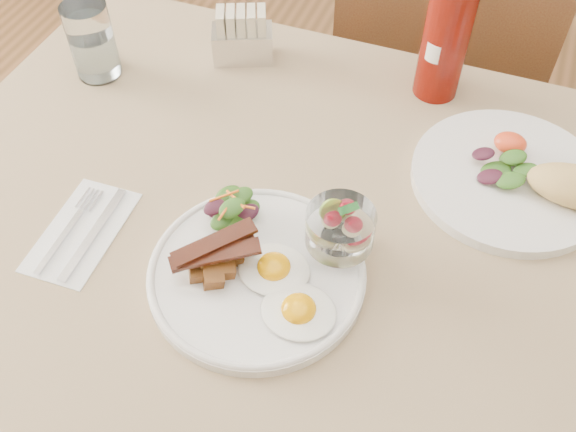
# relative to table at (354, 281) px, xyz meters

# --- Properties ---
(table) EXTENTS (1.33, 0.88, 0.75)m
(table) POSITION_rel_table_xyz_m (0.00, 0.00, 0.00)
(table) COLOR brown
(table) RESTS_ON ground
(chair_far) EXTENTS (0.42, 0.42, 0.93)m
(chair_far) POSITION_rel_table_xyz_m (0.00, 0.66, -0.14)
(chair_far) COLOR brown
(chair_far) RESTS_ON ground
(main_plate) EXTENTS (0.28, 0.28, 0.02)m
(main_plate) POSITION_rel_table_xyz_m (-0.11, -0.10, 0.10)
(main_plate) COLOR white
(main_plate) RESTS_ON table
(fried_eggs) EXTENTS (0.15, 0.14, 0.03)m
(fried_eggs) POSITION_rel_table_xyz_m (-0.06, -0.11, 0.11)
(fried_eggs) COLOR white
(fried_eggs) RESTS_ON main_plate
(bacon_potato_pile) EXTENTS (0.11, 0.10, 0.05)m
(bacon_potato_pile) POSITION_rel_table_xyz_m (-0.16, -0.11, 0.13)
(bacon_potato_pile) COLOR brown
(bacon_potato_pile) RESTS_ON main_plate
(side_salad) EXTENTS (0.08, 0.08, 0.04)m
(side_salad) POSITION_rel_table_xyz_m (-0.17, -0.03, 0.12)
(side_salad) COLOR #234F15
(side_salad) RESTS_ON main_plate
(fruit_cup) EXTENTS (0.09, 0.09, 0.09)m
(fruit_cup) POSITION_rel_table_xyz_m (-0.02, -0.03, 0.15)
(fruit_cup) COLOR white
(fruit_cup) RESTS_ON main_plate
(second_plate) EXTENTS (0.30, 0.28, 0.07)m
(second_plate) POSITION_rel_table_xyz_m (0.19, 0.18, 0.11)
(second_plate) COLOR white
(second_plate) RESTS_ON table
(ketchup_bottle) EXTENTS (0.08, 0.08, 0.22)m
(ketchup_bottle) POSITION_rel_table_xyz_m (0.02, 0.35, 0.19)
(ketchup_bottle) COLOR #630C05
(ketchup_bottle) RESTS_ON table
(hot_sauce_bottle) EXTENTS (0.06, 0.06, 0.15)m
(hot_sauce_bottle) POSITION_rel_table_xyz_m (0.02, 0.34, 0.16)
(hot_sauce_bottle) COLOR #630C05
(hot_sauce_bottle) RESTS_ON table
(sugar_caddy) EXTENTS (0.12, 0.09, 0.09)m
(sugar_caddy) POSITION_rel_table_xyz_m (-0.31, 0.32, 0.13)
(sugar_caddy) COLOR silver
(sugar_caddy) RESTS_ON table
(water_glass) EXTENTS (0.07, 0.07, 0.13)m
(water_glass) POSITION_rel_table_xyz_m (-0.52, 0.20, 0.14)
(water_glass) COLOR white
(water_glass) RESTS_ON table
(napkin_cutlery) EXTENTS (0.10, 0.18, 0.01)m
(napkin_cutlery) POSITION_rel_table_xyz_m (-0.36, -0.11, 0.09)
(napkin_cutlery) COLOR white
(napkin_cutlery) RESTS_ON table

